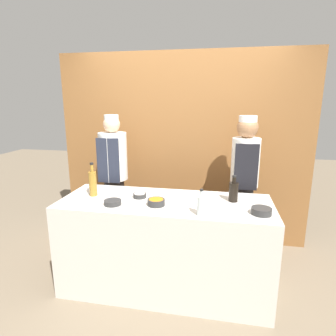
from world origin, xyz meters
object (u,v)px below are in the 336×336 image
(sauce_bowl_red, at_px, (261,211))
(cutting_board, at_px, (196,199))
(sauce_bowl_white, at_px, (140,195))
(sauce_bowl_orange, at_px, (156,202))
(sauce_bowl_purple, at_px, (113,202))
(chef_right, at_px, (244,183))
(bottle_clear, at_px, (201,205))
(bottle_vinegar, at_px, (93,183))
(chef_left, at_px, (114,178))
(bottle_soy, at_px, (233,191))

(sauce_bowl_red, relative_size, cutting_board, 0.58)
(sauce_bowl_white, distance_m, cutting_board, 0.54)
(sauce_bowl_orange, xyz_separation_m, sauce_bowl_purple, (-0.39, -0.06, -0.01))
(sauce_bowl_purple, xyz_separation_m, chef_right, (1.20, 0.84, 0.00))
(sauce_bowl_orange, bearing_deg, cutting_board, 30.63)
(bottle_clear, distance_m, bottle_vinegar, 1.12)
(sauce_bowl_white, relative_size, sauce_bowl_purple, 0.82)
(chef_right, bearing_deg, chef_left, -179.99)
(sauce_bowl_red, bearing_deg, chef_left, 152.70)
(cutting_board, distance_m, chef_left, 1.20)
(sauce_bowl_white, distance_m, bottle_soy, 0.88)
(sauce_bowl_white, distance_m, sauce_bowl_red, 1.12)
(sauce_bowl_purple, distance_m, bottle_soy, 1.11)
(bottle_clear, bearing_deg, sauce_bowl_red, 13.28)
(cutting_board, height_order, chef_right, chef_right)
(cutting_board, bearing_deg, chef_right, 50.96)
(sauce_bowl_purple, distance_m, bottle_clear, 0.80)
(bottle_vinegar, xyz_separation_m, chef_left, (-0.04, 0.64, -0.13))
(sauce_bowl_white, relative_size, sauce_bowl_red, 0.77)
(cutting_board, xyz_separation_m, bottle_soy, (0.34, 0.03, 0.09))
(bottle_vinegar, xyz_separation_m, bottle_soy, (1.34, 0.09, -0.03))
(sauce_bowl_purple, distance_m, chef_left, 0.90)
(chef_right, bearing_deg, sauce_bowl_white, -148.84)
(sauce_bowl_purple, bearing_deg, chef_right, 35.10)
(sauce_bowl_white, xyz_separation_m, bottle_vinegar, (-0.46, -0.03, 0.11))
(bottle_clear, bearing_deg, sauce_bowl_white, 152.02)
(bottle_soy, bearing_deg, cutting_board, -174.81)
(cutting_board, relative_size, bottle_vinegar, 0.85)
(sauce_bowl_white, height_order, bottle_clear, bottle_clear)
(sauce_bowl_purple, relative_size, bottle_soy, 0.62)
(bottle_soy, xyz_separation_m, chef_left, (-1.38, 0.55, -0.10))
(sauce_bowl_red, xyz_separation_m, bottle_soy, (-0.22, 0.27, 0.07))
(sauce_bowl_orange, bearing_deg, chef_right, 43.97)
(chef_right, bearing_deg, sauce_bowl_orange, -136.03)
(sauce_bowl_orange, distance_m, sauce_bowl_white, 0.27)
(bottle_vinegar, bearing_deg, sauce_bowl_white, 3.26)
(cutting_board, relative_size, chef_right, 0.17)
(sauce_bowl_purple, xyz_separation_m, chef_left, (-0.32, 0.84, -0.02))
(bottle_soy, bearing_deg, bottle_clear, -124.88)
(sauce_bowl_orange, height_order, sauce_bowl_red, sauce_bowl_orange)
(sauce_bowl_white, xyz_separation_m, bottle_clear, (0.61, -0.32, 0.06))
(sauce_bowl_white, bearing_deg, bottle_vinegar, -176.74)
(sauce_bowl_white, bearing_deg, bottle_clear, -27.98)
(sauce_bowl_red, bearing_deg, bottle_soy, 128.65)
(sauce_bowl_purple, height_order, bottle_soy, bottle_soy)
(chef_left, bearing_deg, bottle_soy, -21.84)
(sauce_bowl_purple, distance_m, chef_right, 1.47)
(cutting_board, xyz_separation_m, bottle_clear, (0.07, -0.36, 0.08))
(bottle_soy, bearing_deg, sauce_bowl_red, -51.35)
(sauce_bowl_orange, bearing_deg, bottle_soy, 18.96)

